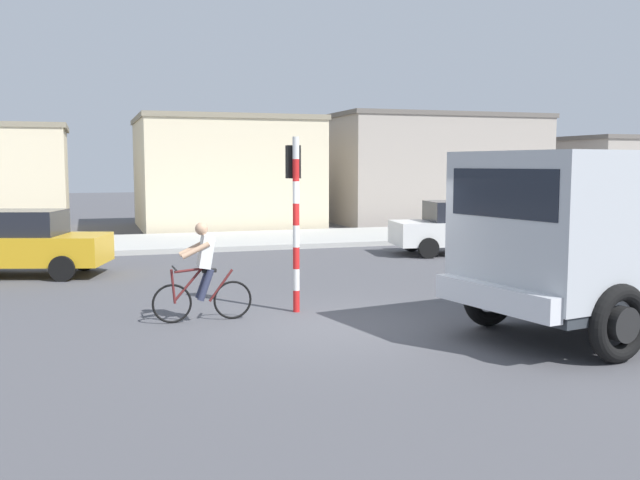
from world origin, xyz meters
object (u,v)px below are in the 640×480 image
(car_red_near, at_px, (20,243))
(truck_foreground, at_px, (621,229))
(cyclist, at_px, (203,272))
(car_white_mid, at_px, (461,227))
(traffic_light_pole, at_px, (295,199))

(car_red_near, bearing_deg, truck_foreground, -43.53)
(cyclist, bearing_deg, car_white_mid, 37.96)
(cyclist, bearing_deg, truck_foreground, -24.23)
(truck_foreground, height_order, car_red_near, truck_foreground)
(cyclist, distance_m, car_red_near, 7.28)
(traffic_light_pole, distance_m, car_red_near, 8.10)
(car_white_mid, bearing_deg, truck_foreground, -104.69)
(truck_foreground, relative_size, car_white_mid, 1.37)
(truck_foreground, relative_size, traffic_light_pole, 1.80)
(car_red_near, xyz_separation_m, car_white_mid, (12.29, 0.49, 0.00))
(cyclist, bearing_deg, traffic_light_pole, 10.56)
(truck_foreground, height_order, traffic_light_pole, traffic_light_pole)
(cyclist, xyz_separation_m, car_white_mid, (8.85, 6.91, -0.05))
(car_red_near, bearing_deg, cyclist, -61.81)
(traffic_light_pole, relative_size, car_red_near, 0.74)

